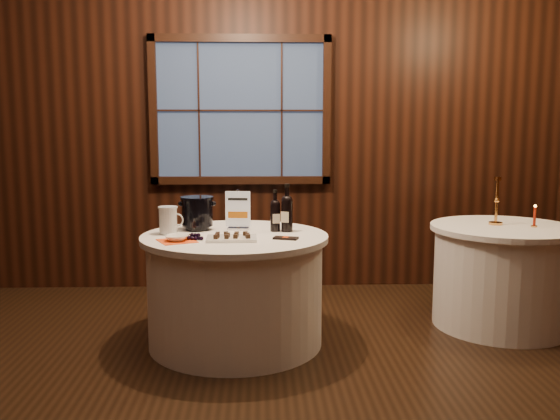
{
  "coord_description": "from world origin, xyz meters",
  "views": [
    {
      "loc": [
        0.18,
        -3.0,
        1.5
      ],
      "look_at": [
        0.31,
        0.9,
        0.95
      ],
      "focal_mm": 38.0,
      "sensor_mm": 36.0,
      "label": 1
    }
  ],
  "objects_px": {
    "grape_bunch": "(195,236)",
    "cracker_bowl": "(177,238)",
    "port_bottle_left": "(275,213)",
    "glass_pitcher": "(168,220)",
    "sign_stand": "(238,216)",
    "chocolate_box": "(286,238)",
    "main_table": "(235,289)",
    "ice_bucket": "(197,212)",
    "brass_candlestick": "(496,207)",
    "side_table": "(502,276)",
    "chocolate_plate": "(232,237)",
    "port_bottle_right": "(287,211)",
    "red_candle": "(535,218)"
  },
  "relations": [
    {
      "from": "grape_bunch",
      "to": "cracker_bowl",
      "type": "bearing_deg",
      "value": -154.98
    },
    {
      "from": "port_bottle_left",
      "to": "cracker_bowl",
      "type": "relative_size",
      "value": 2.04
    },
    {
      "from": "port_bottle_left",
      "to": "glass_pitcher",
      "type": "bearing_deg",
      "value": 174.77
    },
    {
      "from": "sign_stand",
      "to": "chocolate_box",
      "type": "xyz_separation_m",
      "value": [
        0.33,
        -0.37,
        -0.09
      ]
    },
    {
      "from": "main_table",
      "to": "ice_bucket",
      "type": "xyz_separation_m",
      "value": [
        -0.27,
        0.2,
        0.51
      ]
    },
    {
      "from": "chocolate_box",
      "to": "brass_candlestick",
      "type": "xyz_separation_m",
      "value": [
        1.61,
        0.53,
        0.12
      ]
    },
    {
      "from": "sign_stand",
      "to": "main_table",
      "type": "bearing_deg",
      "value": -88.92
    },
    {
      "from": "grape_bunch",
      "to": "sign_stand",
      "type": "bearing_deg",
      "value": 53.89
    },
    {
      "from": "main_table",
      "to": "side_table",
      "type": "xyz_separation_m",
      "value": [
        2.0,
        0.3,
        0.0
      ]
    },
    {
      "from": "port_bottle_left",
      "to": "ice_bucket",
      "type": "bearing_deg",
      "value": 160.46
    },
    {
      "from": "grape_bunch",
      "to": "cracker_bowl",
      "type": "height_order",
      "value": "grape_bunch"
    },
    {
      "from": "side_table",
      "to": "glass_pitcher",
      "type": "distance_m",
      "value": 2.52
    },
    {
      "from": "main_table",
      "to": "ice_bucket",
      "type": "relative_size",
      "value": 5.35
    },
    {
      "from": "sign_stand",
      "to": "cracker_bowl",
      "type": "bearing_deg",
      "value": -126.09
    },
    {
      "from": "port_bottle_left",
      "to": "grape_bunch",
      "type": "relative_size",
      "value": 1.64
    },
    {
      "from": "main_table",
      "to": "cracker_bowl",
      "type": "distance_m",
      "value": 0.59
    },
    {
      "from": "cracker_bowl",
      "to": "brass_candlestick",
      "type": "height_order",
      "value": "brass_candlestick"
    },
    {
      "from": "ice_bucket",
      "to": "cracker_bowl",
      "type": "height_order",
      "value": "ice_bucket"
    },
    {
      "from": "ice_bucket",
      "to": "sign_stand",
      "type": "bearing_deg",
      "value": -1.31
    },
    {
      "from": "glass_pitcher",
      "to": "chocolate_box",
      "type": "bearing_deg",
      "value": -5.32
    },
    {
      "from": "chocolate_plate",
      "to": "glass_pitcher",
      "type": "bearing_deg",
      "value": 152.21
    },
    {
      "from": "side_table",
      "to": "brass_candlestick",
      "type": "relative_size",
      "value": 2.98
    },
    {
      "from": "port_bottle_right",
      "to": "brass_candlestick",
      "type": "height_order",
      "value": "brass_candlestick"
    },
    {
      "from": "port_bottle_left",
      "to": "sign_stand",
      "type": "bearing_deg",
      "value": 153.53
    },
    {
      "from": "sign_stand",
      "to": "glass_pitcher",
      "type": "relative_size",
      "value": 1.51
    },
    {
      "from": "chocolate_box",
      "to": "port_bottle_right",
      "type": "bearing_deg",
      "value": 103.53
    },
    {
      "from": "cracker_bowl",
      "to": "red_candle",
      "type": "xyz_separation_m",
      "value": [
        2.56,
        0.46,
        0.04
      ]
    },
    {
      "from": "port_bottle_left",
      "to": "ice_bucket",
      "type": "distance_m",
      "value": 0.56
    },
    {
      "from": "port_bottle_right",
      "to": "red_candle",
      "type": "xyz_separation_m",
      "value": [
        1.83,
        0.13,
        -0.08
      ]
    },
    {
      "from": "ice_bucket",
      "to": "port_bottle_right",
      "type": "bearing_deg",
      "value": -8.1
    },
    {
      "from": "port_bottle_left",
      "to": "grape_bunch",
      "type": "distance_m",
      "value": 0.62
    },
    {
      "from": "chocolate_plate",
      "to": "cracker_bowl",
      "type": "height_order",
      "value": "chocolate_plate"
    },
    {
      "from": "grape_bunch",
      "to": "cracker_bowl",
      "type": "xyz_separation_m",
      "value": [
        -0.11,
        -0.05,
        0.0
      ]
    },
    {
      "from": "main_table",
      "to": "glass_pitcher",
      "type": "distance_m",
      "value": 0.66
    },
    {
      "from": "side_table",
      "to": "grape_bunch",
      "type": "relative_size",
      "value": 6.02
    },
    {
      "from": "sign_stand",
      "to": "red_candle",
      "type": "xyz_separation_m",
      "value": [
        2.18,
        0.04,
        -0.03
      ]
    },
    {
      "from": "port_bottle_right",
      "to": "grape_bunch",
      "type": "distance_m",
      "value": 0.69
    },
    {
      "from": "ice_bucket",
      "to": "port_bottle_left",
      "type": "bearing_deg",
      "value": -7.8
    },
    {
      "from": "main_table",
      "to": "port_bottle_right",
      "type": "xyz_separation_m",
      "value": [
        0.36,
        0.11,
        0.53
      ]
    },
    {
      "from": "sign_stand",
      "to": "chocolate_box",
      "type": "relative_size",
      "value": 1.82
    },
    {
      "from": "side_table",
      "to": "brass_candlestick",
      "type": "bearing_deg",
      "value": 127.64
    },
    {
      "from": "glass_pitcher",
      "to": "chocolate_plate",
      "type": "bearing_deg",
      "value": -18.0
    },
    {
      "from": "sign_stand",
      "to": "port_bottle_left",
      "type": "distance_m",
      "value": 0.27
    },
    {
      "from": "port_bottle_left",
      "to": "red_candle",
      "type": "height_order",
      "value": "port_bottle_left"
    },
    {
      "from": "port_bottle_left",
      "to": "red_candle",
      "type": "distance_m",
      "value": 1.92
    },
    {
      "from": "chocolate_plate",
      "to": "brass_candlestick",
      "type": "distance_m",
      "value": 2.05
    },
    {
      "from": "side_table",
      "to": "chocolate_plate",
      "type": "relative_size",
      "value": 3.27
    },
    {
      "from": "chocolate_plate",
      "to": "chocolate_box",
      "type": "xyz_separation_m",
      "value": [
        0.35,
        0.02,
        -0.01
      ]
    },
    {
      "from": "side_table",
      "to": "port_bottle_left",
      "type": "relative_size",
      "value": 3.66
    },
    {
      "from": "side_table",
      "to": "chocolate_plate",
      "type": "bearing_deg",
      "value": -166.25
    }
  ]
}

